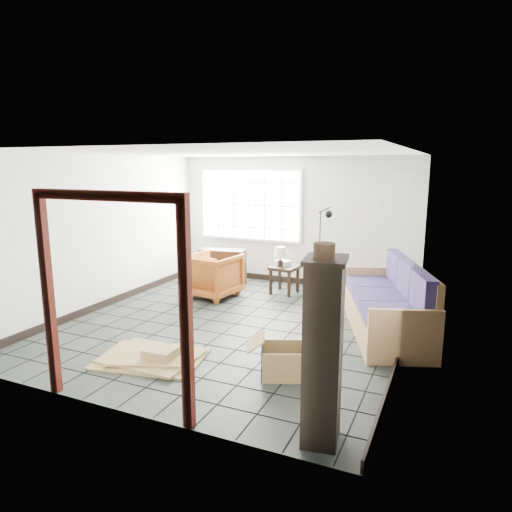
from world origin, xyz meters
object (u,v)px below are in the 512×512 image
at_px(tall_shelf, 323,350).
at_px(side_table, 284,271).
at_px(armchair, 213,273).
at_px(futon_sofa, 390,307).

bearing_deg(tall_shelf, side_table, 105.92).
xyz_separation_m(armchair, side_table, (1.15, 0.74, -0.01)).
distance_m(futon_sofa, armchair, 3.34).
distance_m(futon_sofa, tall_shelf, 3.06).
height_order(armchair, tall_shelf, tall_shelf).
height_order(side_table, tall_shelf, tall_shelf).
distance_m(side_table, tall_shelf, 4.78).
relative_size(side_table, tall_shelf, 0.32).
bearing_deg(armchair, side_table, -139.37).
relative_size(futon_sofa, armchair, 2.84).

